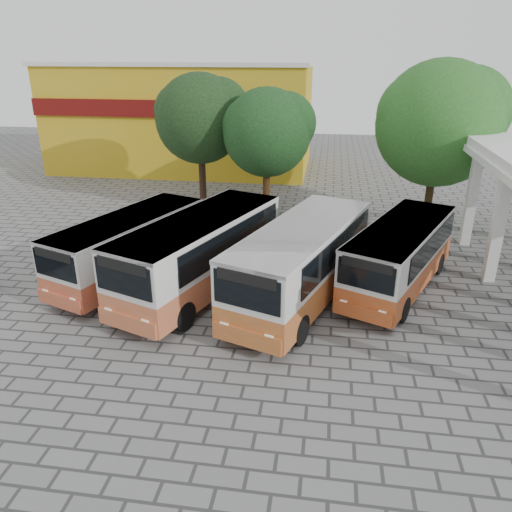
% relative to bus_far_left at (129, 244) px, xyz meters
% --- Properties ---
extents(ground, '(90.00, 90.00, 0.00)m').
position_rel_bus_far_left_xyz_m(ground, '(7.25, -4.09, -1.59)').
color(ground, slate).
rests_on(ground, ground).
extents(shophouse_block, '(20.40, 10.40, 8.30)m').
position_rel_bus_far_left_xyz_m(shophouse_block, '(-3.75, 21.89, 2.57)').
color(shophouse_block, '#B99314').
rests_on(shophouse_block, ground).
extents(bus_far_left, '(4.81, 8.13, 2.74)m').
position_rel_bus_far_left_xyz_m(bus_far_left, '(0.00, 0.00, 0.00)').
color(bus_far_left, '#B84F30').
rests_on(bus_far_left, ground).
extents(bus_centre_left, '(5.44, 9.21, 3.11)m').
position_rel_bus_far_left_xyz_m(bus_centre_left, '(3.27, -0.79, 0.21)').
color(bus_centre_left, '#B65A35').
rests_on(bus_centre_left, ground).
extents(bus_centre_right, '(5.34, 9.19, 3.11)m').
position_rel_bus_far_left_xyz_m(bus_centre_right, '(7.28, -1.11, 0.21)').
color(bus_centre_right, '#A65524').
rests_on(bus_centre_right, ground).
extents(bus_far_right, '(5.25, 8.19, 2.75)m').
position_rel_bus_far_left_xyz_m(bus_far_right, '(11.13, 0.62, 0.00)').
color(bus_far_right, '#AF491C').
rests_on(bus_far_right, ground).
extents(tree_left, '(5.50, 5.23, 7.98)m').
position_rel_bus_far_left_xyz_m(tree_left, '(0.52, 10.77, 3.94)').
color(tree_left, '#322015').
rests_on(tree_left, ground).
extents(tree_middle, '(5.13, 4.88, 7.31)m').
position_rel_bus_far_left_xyz_m(tree_middle, '(4.66, 9.37, 3.43)').
color(tree_middle, '#492B13').
rests_on(tree_middle, ground).
extents(tree_right, '(6.93, 6.60, 8.79)m').
position_rel_bus_far_left_xyz_m(tree_right, '(13.79, 9.59, 4.12)').
color(tree_right, '#352813').
rests_on(tree_right, ground).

